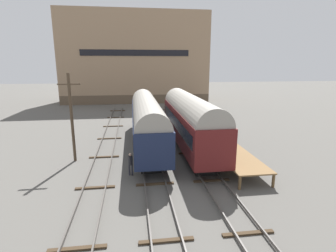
{
  "coord_description": "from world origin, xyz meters",
  "views": [
    {
      "loc": [
        -1.37,
        -19.56,
        8.07
      ],
      "look_at": [
        2.01,
        5.06,
        2.2
      ],
      "focal_mm": 28.0,
      "sensor_mm": 36.0,
      "label": 1
    }
  ],
  "objects_px": {
    "train_car_maroon": "(190,119)",
    "utility_pole": "(72,117)",
    "bench": "(224,136)",
    "train_car_navy": "(147,118)",
    "person_worker": "(130,162)"
  },
  "relations": [
    {
      "from": "utility_pole",
      "to": "train_car_maroon",
      "type": "bearing_deg",
      "value": 9.41
    },
    {
      "from": "person_worker",
      "to": "bench",
      "type": "bearing_deg",
      "value": 26.32
    },
    {
      "from": "train_car_maroon",
      "to": "utility_pole",
      "type": "height_order",
      "value": "utility_pole"
    },
    {
      "from": "bench",
      "to": "person_worker",
      "type": "bearing_deg",
      "value": -153.68
    },
    {
      "from": "train_car_navy",
      "to": "bench",
      "type": "bearing_deg",
      "value": -21.69
    },
    {
      "from": "train_car_maroon",
      "to": "utility_pole",
      "type": "distance_m",
      "value": 10.57
    },
    {
      "from": "train_car_maroon",
      "to": "utility_pole",
      "type": "relative_size",
      "value": 2.14
    },
    {
      "from": "bench",
      "to": "utility_pole",
      "type": "relative_size",
      "value": 0.19
    },
    {
      "from": "train_car_navy",
      "to": "person_worker",
      "type": "bearing_deg",
      "value": -103.12
    },
    {
      "from": "bench",
      "to": "utility_pole",
      "type": "distance_m",
      "value": 13.6
    },
    {
      "from": "train_car_maroon",
      "to": "utility_pole",
      "type": "xyz_separation_m",
      "value": [
        -10.39,
        -1.72,
        0.85
      ]
    },
    {
      "from": "bench",
      "to": "utility_pole",
      "type": "bearing_deg",
      "value": -177.5
    },
    {
      "from": "train_car_navy",
      "to": "train_car_maroon",
      "type": "relative_size",
      "value": 1.12
    },
    {
      "from": "train_car_navy",
      "to": "bench",
      "type": "relative_size",
      "value": 12.72
    },
    {
      "from": "train_car_navy",
      "to": "bench",
      "type": "distance_m",
      "value": 7.65
    }
  ]
}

